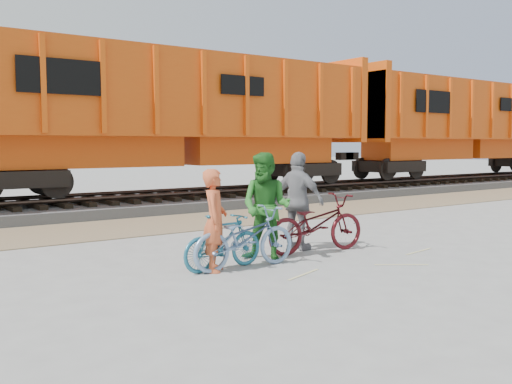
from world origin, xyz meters
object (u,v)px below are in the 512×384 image
(hopper_car_right, at_px, (462,123))
(person_solo, at_px, (215,220))
(person_man, at_px, (266,207))
(person_woman, at_px, (298,201))
(bicycle_maroon, at_px, (316,224))
(hopper_car_center, at_px, (179,113))
(bicycle_blue, at_px, (245,238))
(bicycle_teal, at_px, (223,242))

(hopper_car_right, height_order, person_solo, hopper_car_right)
(person_man, height_order, person_woman, person_man)
(bicycle_maroon, relative_size, person_woman, 1.10)
(hopper_car_center, distance_m, bicycle_blue, 9.88)
(bicycle_blue, bearing_deg, person_solo, 79.26)
(bicycle_teal, relative_size, person_woman, 0.81)
(hopper_car_right, relative_size, person_woman, 7.47)
(hopper_car_right, relative_size, bicycle_maroon, 6.78)
(hopper_car_center, xyz_separation_m, bicycle_blue, (-3.53, -8.88, -2.51))
(bicycle_blue, bearing_deg, bicycle_teal, 73.07)
(bicycle_maroon, relative_size, person_man, 1.10)
(bicycle_blue, xyz_separation_m, person_man, (0.66, 0.31, 0.44))
(bicycle_blue, bearing_deg, hopper_car_center, -21.10)
(person_solo, xyz_separation_m, person_man, (1.16, 0.21, 0.12))
(hopper_car_right, bearing_deg, bicycle_maroon, -152.88)
(person_solo, distance_m, person_man, 1.19)
(person_man, bearing_deg, hopper_car_right, 83.78)
(bicycle_blue, distance_m, bicycle_teal, 0.36)
(hopper_car_center, relative_size, person_woman, 7.47)
(person_solo, bearing_deg, hopper_car_right, -28.60)
(bicycle_teal, distance_m, bicycle_maroon, 2.20)
(hopper_car_right, xyz_separation_m, bicycle_blue, (-18.53, -8.88, -2.51))
(hopper_car_center, relative_size, hopper_car_right, 1.00)
(hopper_car_right, distance_m, bicycle_maroon, 18.91)
(hopper_car_center, height_order, hopper_car_right, same)
(hopper_car_right, bearing_deg, person_man, -154.36)
(bicycle_teal, height_order, person_man, person_man)
(bicycle_blue, height_order, bicycle_maroon, bicycle_maroon)
(hopper_car_right, height_order, bicycle_maroon, hopper_car_right)
(bicycle_blue, height_order, bicycle_teal, bicycle_blue)
(person_man, bearing_deg, person_solo, -111.79)
(bicycle_blue, xyz_separation_m, bicycle_teal, (-0.34, 0.11, -0.04))
(person_woman, bearing_deg, bicycle_teal, 91.06)
(bicycle_blue, relative_size, bicycle_maroon, 0.92)
(bicycle_maroon, height_order, person_solo, person_solo)
(bicycle_maroon, bearing_deg, bicycle_blue, 106.35)
(person_solo, relative_size, person_woman, 0.87)
(bicycle_maroon, relative_size, person_solo, 1.27)
(bicycle_teal, bearing_deg, person_man, -82.89)
(person_woman, bearing_deg, person_man, 95.94)
(hopper_car_center, bearing_deg, bicycle_blue, -111.67)
(bicycle_teal, xyz_separation_m, person_woman, (2.08, 0.63, 0.48))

